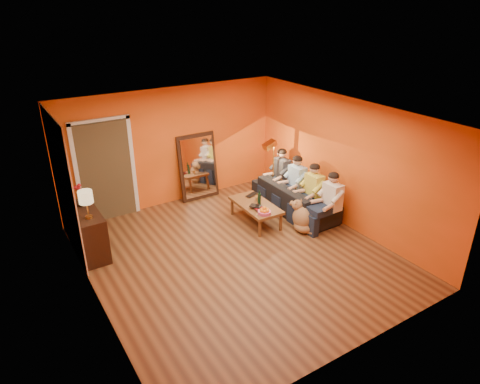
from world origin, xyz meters
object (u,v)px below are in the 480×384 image
floor_lamp (273,172)px  person_mid_right (297,182)px  vase (80,202)px  wine_bottle (259,198)px  sideboard (88,232)px  mirror_frame (198,167)px  person_mid_left (314,191)px  table_lamp (87,205)px  person_far_left (332,201)px  tumbler (257,199)px  laptop (254,195)px  coffee_table (256,213)px  person_far_right (282,174)px  dog (302,216)px  sofa (294,198)px

floor_lamp → person_mid_right: (0.25, -0.54, -0.11)m
vase → wine_bottle: bearing=-16.3°
floor_lamp → vase: 4.13m
sideboard → wine_bottle: size_ratio=3.81×
wine_bottle → vase: (-3.27, 0.96, 0.36)m
mirror_frame → vase: (-2.79, -0.83, 0.17)m
person_mid_left → mirror_frame: bearing=125.8°
table_lamp → vase: (0.00, 0.55, -0.17)m
mirror_frame → person_mid_left: 2.70m
person_far_left → person_mid_right: size_ratio=1.00×
table_lamp → tumbler: size_ratio=5.15×
floor_lamp → laptop: 0.82m
sideboard → wine_bottle: bearing=-12.2°
sideboard → tumbler: (3.34, -0.54, 0.04)m
sideboard → table_lamp: table_lamp is taller
coffee_table → person_far_right: size_ratio=1.00×
person_mid_right → tumbler: (-1.03, 0.02, -0.14)m
dog → person_far_right: 1.56m
person_far_right → wine_bottle: size_ratio=3.94×
sofa → person_mid_right: 0.34m
laptop → person_mid_left: bearing=-60.9°
floor_lamp → mirror_frame: bearing=140.0°
person_far_left → person_mid_left: size_ratio=1.00×
sideboard → sofa: (4.24, -0.66, -0.11)m
sideboard → dog: (3.81, -1.44, -0.09)m
vase → table_lamp: bearing=-90.0°
person_far_right → sofa: bearing=-101.3°
dog → laptop: dog is taller
person_far_left → person_far_right: bearing=90.0°
person_far_left → dog: bearing=158.8°
mirror_frame → person_far_right: size_ratio=1.25×
person_mid_right → person_far_right: same height
sideboard → tumbler: size_ratio=11.91×
person_mid_right → wine_bottle: person_mid_right is taller
sideboard → sofa: sideboard is taller
table_lamp → tumbler: bearing=-4.0°
wine_bottle → floor_lamp: bearing=39.2°
laptop → coffee_table: bearing=-138.4°
wine_bottle → tumbler: bearing=67.6°
mirror_frame → wine_bottle: (0.48, -1.79, -0.18)m
mirror_frame → table_lamp: size_ratio=2.98×
person_far_right → person_far_left: bearing=-90.0°
person_far_left → vase: 4.78m
person_mid_left → person_far_right: bearing=90.0°
tumbler → sideboard: bearing=170.9°
table_lamp → person_far_left: 4.60m
laptop → vase: 3.48m
coffee_table → person_far_left: 1.58m
dog → laptop: bearing=104.9°
person_mid_left → vase: 4.59m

